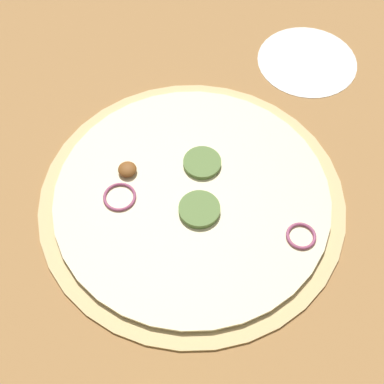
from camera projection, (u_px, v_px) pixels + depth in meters
ground_plane at (192, 199)px, 0.64m from camera, size 3.00×3.00×0.00m
pizza at (192, 197)px, 0.64m from camera, size 0.37×0.37×0.02m
flour_patch at (307, 61)px, 0.76m from camera, size 0.14×0.14×0.00m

